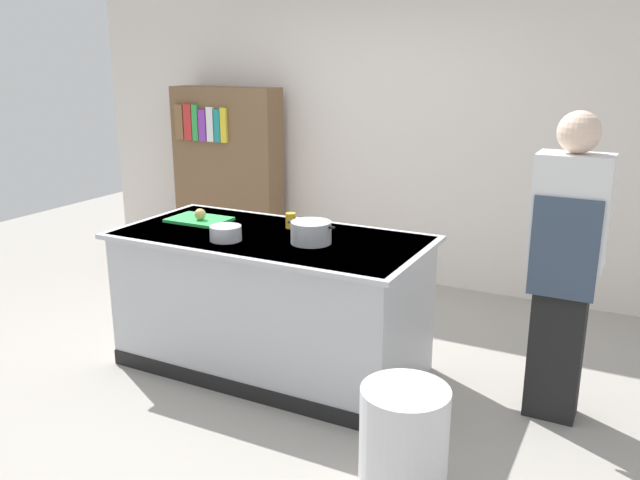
{
  "coord_description": "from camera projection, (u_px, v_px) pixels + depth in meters",
  "views": [
    {
      "loc": [
        2.09,
        -3.37,
        1.99
      ],
      "look_at": [
        0.25,
        0.2,
        0.85
      ],
      "focal_mm": 36.76,
      "sensor_mm": 36.0,
      "label": 1
    }
  ],
  "objects": [
    {
      "name": "ground_plane",
      "position": [
        273.0,
        365.0,
        4.35
      ],
      "size": [
        10.0,
        10.0,
        0.0
      ],
      "primitive_type": "plane",
      "color": "#9E9991"
    },
    {
      "name": "back_wall",
      "position": [
        394.0,
        113.0,
        5.74
      ],
      "size": [
        6.4,
        0.12,
        3.0
      ],
      "primitive_type": "cube",
      "color": "silver",
      "rests_on": "ground_plane"
    },
    {
      "name": "counter_island",
      "position": [
        271.0,
        300.0,
        4.22
      ],
      "size": [
        1.98,
        0.98,
        0.9
      ],
      "color": "#B7BABF",
      "rests_on": "ground_plane"
    },
    {
      "name": "cutting_board",
      "position": [
        199.0,
        220.0,
        4.45
      ],
      "size": [
        0.4,
        0.28,
        0.02
      ],
      "primitive_type": "cube",
      "color": "green",
      "rests_on": "counter_island"
    },
    {
      "name": "onion",
      "position": [
        200.0,
        214.0,
        4.39
      ],
      "size": [
        0.08,
        0.08,
        0.08
      ],
      "primitive_type": "sphere",
      "color": "tan",
      "rests_on": "cutting_board"
    },
    {
      "name": "stock_pot",
      "position": [
        311.0,
        232.0,
        3.92
      ],
      "size": [
        0.31,
        0.24,
        0.13
      ],
      "color": "#B7BABF",
      "rests_on": "counter_island"
    },
    {
      "name": "mixing_bowl",
      "position": [
        226.0,
        233.0,
        3.98
      ],
      "size": [
        0.19,
        0.19,
        0.09
      ],
      "primitive_type": "cylinder",
      "color": "#B7BABF",
      "rests_on": "counter_island"
    },
    {
      "name": "juice_cup",
      "position": [
        291.0,
        221.0,
        4.26
      ],
      "size": [
        0.07,
        0.07,
        0.1
      ],
      "primitive_type": "cylinder",
      "color": "yellow",
      "rests_on": "counter_island"
    },
    {
      "name": "trash_bin",
      "position": [
        404.0,
        445.0,
        2.98
      ],
      "size": [
        0.41,
        0.41,
        0.56
      ],
      "primitive_type": "cylinder",
      "color": "silver",
      "rests_on": "ground_plane"
    },
    {
      "name": "person_chef",
      "position": [
        565.0,
        262.0,
        3.52
      ],
      "size": [
        0.38,
        0.25,
        1.72
      ],
      "rotation": [
        0.0,
        0.0,
        1.74
      ],
      "color": "black",
      "rests_on": "ground_plane"
    },
    {
      "name": "bookshelf",
      "position": [
        228.0,
        176.0,
        6.35
      ],
      "size": [
        1.1,
        0.31,
        1.7
      ],
      "color": "brown",
      "rests_on": "ground_plane"
    }
  ]
}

